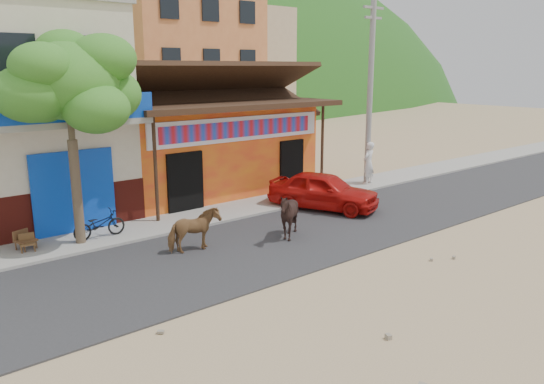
# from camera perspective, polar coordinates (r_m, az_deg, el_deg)

# --- Properties ---
(ground) EXTENTS (120.00, 120.00, 0.00)m
(ground) POSITION_cam_1_polar(r_m,az_deg,el_deg) (14.17, 6.83, -7.87)
(ground) COLOR #9E825B
(ground) RESTS_ON ground
(road) EXTENTS (60.00, 5.00, 0.04)m
(road) POSITION_cam_1_polar(r_m,az_deg,el_deg) (15.88, 0.29, -5.33)
(road) COLOR #28282B
(road) RESTS_ON ground
(sidewalk) EXTENTS (60.00, 2.00, 0.12)m
(sidewalk) POSITION_cam_1_polar(r_m,az_deg,el_deg) (18.58, -6.63, -2.52)
(sidewalk) COLOR gray
(sidewalk) RESTS_ON ground
(dance_club) EXTENTS (8.00, 6.00, 3.60)m
(dance_club) POSITION_cam_1_polar(r_m,az_deg,el_deg) (22.58, -8.03, 4.77)
(dance_club) COLOR orange
(dance_club) RESTS_ON ground
(apartment_front) EXTENTS (9.00, 9.00, 12.00)m
(apartment_front) POSITION_cam_1_polar(r_m,az_deg,el_deg) (37.97, -10.40, 14.45)
(apartment_front) COLOR #CC723F
(apartment_front) RESTS_ON ground
(apartment_rear) EXTENTS (8.00, 8.00, 10.00)m
(apartment_rear) POSITION_cam_1_polar(r_m,az_deg,el_deg) (47.85, -4.31, 13.14)
(apartment_rear) COLOR tan
(apartment_rear) RESTS_ON ground
(tree) EXTENTS (3.00, 3.00, 6.00)m
(tree) POSITION_cam_1_polar(r_m,az_deg,el_deg) (15.82, -20.70, 5.27)
(tree) COLOR #2D721E
(tree) RESTS_ON sidewalk
(utility_pole) EXTENTS (0.24, 0.24, 8.00)m
(utility_pole) POSITION_cam_1_polar(r_m,az_deg,el_deg) (23.36, 10.51, 10.69)
(utility_pole) COLOR gray
(utility_pole) RESTS_ON sidewalk
(cow_tan) EXTENTS (1.51, 0.79, 1.23)m
(cow_tan) POSITION_cam_1_polar(r_m,az_deg,el_deg) (14.97, -8.38, -4.10)
(cow_tan) COLOR olive
(cow_tan) RESTS_ON road
(cow_dark) EXTENTS (1.41, 1.28, 1.46)m
(cow_dark) POSITION_cam_1_polar(r_m,az_deg,el_deg) (15.88, 1.79, -2.52)
(cow_dark) COLOR black
(cow_dark) RESTS_ON road
(red_car) EXTENTS (3.09, 4.32, 1.37)m
(red_car) POSITION_cam_1_polar(r_m,az_deg,el_deg) (19.33, 5.56, 0.16)
(red_car) COLOR #BA100D
(red_car) RESTS_ON road
(scooter) EXTENTS (1.57, 0.55, 0.82)m
(scooter) POSITION_cam_1_polar(r_m,az_deg,el_deg) (16.60, -18.09, -3.33)
(scooter) COLOR black
(scooter) RESTS_ON sidewalk
(pedestrian) EXTENTS (0.75, 0.59, 1.84)m
(pedestrian) POSITION_cam_1_polar(r_m,az_deg,el_deg) (23.38, 10.34, 3.09)
(pedestrian) COLOR silver
(pedestrian) RESTS_ON sidewalk
(cafe_chair_left) EXTENTS (0.48, 0.48, 0.88)m
(cafe_chair_left) POSITION_cam_1_polar(r_m,az_deg,el_deg) (16.15, -24.90, -4.28)
(cafe_chair_left) COLOR #53311B
(cafe_chair_left) RESTS_ON sidewalk
(cafe_chair_right) EXTENTS (0.61, 0.61, 1.01)m
(cafe_chair_right) POSITION_cam_1_polar(r_m,az_deg,el_deg) (16.29, -25.06, -3.92)
(cafe_chair_right) COLOR #4D2A19
(cafe_chair_right) RESTS_ON sidewalk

